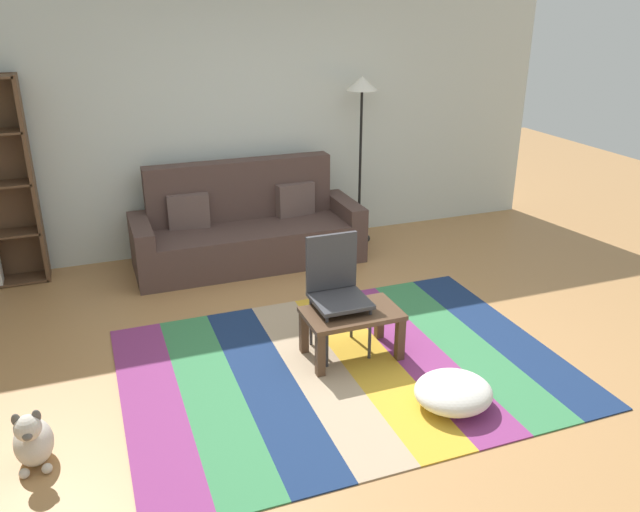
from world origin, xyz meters
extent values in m
plane|color=#B27F4C|center=(0.00, 0.00, 0.00)|extent=(14.00, 14.00, 0.00)
cube|color=silver|center=(0.00, 2.55, 1.35)|extent=(6.80, 0.10, 2.70)
cube|color=#843370|center=(-1.43, -0.21, 0.01)|extent=(0.39, 2.30, 0.01)
cube|color=#387F4C|center=(-1.03, -0.21, 0.01)|extent=(0.39, 2.30, 0.01)
cube|color=navy|center=(-0.64, -0.21, 0.01)|extent=(0.39, 2.30, 0.01)
cube|color=tan|center=(-0.25, -0.21, 0.01)|extent=(0.39, 2.30, 0.01)
cube|color=gold|center=(0.15, -0.21, 0.01)|extent=(0.39, 2.30, 0.01)
cube|color=#843370|center=(0.54, -0.21, 0.01)|extent=(0.39, 2.30, 0.01)
cube|color=#387F4C|center=(0.94, -0.21, 0.01)|extent=(0.39, 2.30, 0.01)
cube|color=navy|center=(1.33, -0.21, 0.01)|extent=(0.39, 2.30, 0.01)
cube|color=#4C3833|center=(-0.19, 1.95, 0.20)|extent=(1.90, 0.80, 0.40)
cube|color=#4C3833|center=(-0.19, 2.25, 0.70)|extent=(1.90, 0.20, 0.60)
cube|color=#4C3833|center=(-1.23, 1.95, 0.28)|extent=(0.18, 0.80, 0.56)
cube|color=#4C3833|center=(0.85, 1.95, 0.28)|extent=(0.18, 0.80, 0.56)
cube|color=brown|center=(-0.74, 2.13, 0.56)|extent=(0.42, 0.19, 0.36)
cube|color=brown|center=(0.36, 2.13, 0.56)|extent=(0.42, 0.19, 0.36)
cube|color=brown|center=(-2.10, 2.30, 0.95)|extent=(0.04, 0.28, 1.91)
cube|color=brown|center=(-2.54, 2.30, 0.02)|extent=(0.86, 0.28, 0.02)
cube|color=#513826|center=(0.06, -0.08, 0.36)|extent=(0.71, 0.43, 0.04)
cube|color=#513826|center=(-0.26, -0.26, 0.18)|extent=(0.06, 0.06, 0.33)
cube|color=#513826|center=(0.38, -0.26, 0.18)|extent=(0.06, 0.06, 0.33)
cube|color=#513826|center=(-0.26, 0.09, 0.18)|extent=(0.06, 0.06, 0.33)
cube|color=#513826|center=(0.38, 0.09, 0.18)|extent=(0.06, 0.06, 0.33)
ellipsoid|color=white|center=(0.44, -0.91, 0.11)|extent=(0.52, 0.49, 0.21)
ellipsoid|color=beige|center=(-2.13, -0.52, 0.13)|extent=(0.22, 0.30, 0.26)
sphere|color=beige|center=(-2.13, -0.62, 0.30)|extent=(0.15, 0.15, 0.15)
ellipsoid|color=#5B5750|center=(-2.13, -0.68, 0.29)|extent=(0.06, 0.07, 0.05)
ellipsoid|color=#5B5750|center=(-2.18, -0.60, 0.36)|extent=(0.05, 0.04, 0.08)
ellipsoid|color=#5B5750|center=(-2.08, -0.60, 0.36)|extent=(0.05, 0.04, 0.08)
sphere|color=beige|center=(-2.19, -0.65, 0.03)|extent=(0.06, 0.06, 0.06)
sphere|color=beige|center=(-2.07, -0.65, 0.03)|extent=(0.06, 0.06, 0.06)
cylinder|color=black|center=(1.13, 2.20, 0.01)|extent=(0.26, 0.26, 0.02)
cylinder|color=black|center=(1.13, 2.20, 0.83)|extent=(0.03, 0.03, 1.61)
cone|color=white|center=(1.13, 2.20, 1.70)|extent=(0.32, 0.32, 0.14)
cube|color=black|center=(0.11, -0.02, 0.39)|extent=(0.06, 0.15, 0.02)
cube|color=#38383D|center=(0.00, 0.00, 0.44)|extent=(0.40, 0.40, 0.03)
cube|color=#38383D|center=(0.00, 0.18, 0.68)|extent=(0.40, 0.03, 0.44)
cylinder|color=#38383D|center=(-0.17, -0.17, 0.21)|extent=(0.02, 0.02, 0.42)
cylinder|color=#38383D|center=(0.17, -0.17, 0.21)|extent=(0.02, 0.02, 0.42)
cylinder|color=#38383D|center=(-0.17, 0.17, 0.21)|extent=(0.02, 0.02, 0.42)
cylinder|color=#38383D|center=(0.17, 0.17, 0.21)|extent=(0.02, 0.02, 0.42)
camera|label=1|loc=(-1.64, -3.93, 2.53)|focal=35.92mm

